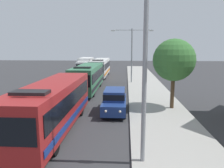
% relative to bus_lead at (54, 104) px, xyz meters
% --- Properties ---
extents(bus_lead, '(2.58, 10.93, 3.21)m').
position_rel_bus_lead_xyz_m(bus_lead, '(0.00, 0.00, 0.00)').
color(bus_lead, maroon).
rests_on(bus_lead, ground_plane).
extents(bus_second_in_line, '(2.58, 10.65, 3.21)m').
position_rel_bus_lead_xyz_m(bus_second_in_line, '(-0.00, 12.69, -0.00)').
color(bus_second_in_line, '#33724C').
rests_on(bus_second_in_line, ground_plane).
extents(bus_middle, '(2.58, 11.45, 3.21)m').
position_rel_bus_lead_xyz_m(bus_middle, '(0.00, 25.70, 0.00)').
color(bus_middle, silver).
rests_on(bus_middle, ground_plane).
extents(white_suv, '(1.86, 4.80, 1.90)m').
position_rel_bus_lead_xyz_m(white_suv, '(3.70, 3.99, -0.66)').
color(white_suv, navy).
rests_on(white_suv, ground_plane).
extents(box_truck_oncoming, '(2.35, 7.18, 3.15)m').
position_rel_bus_lead_xyz_m(box_truck_oncoming, '(-3.30, 28.91, 0.01)').
color(box_truck_oncoming, white).
rests_on(box_truck_oncoming, ground_plane).
extents(streetlamp_near, '(5.48, 0.28, 8.24)m').
position_rel_bus_lead_xyz_m(streetlamp_near, '(5.40, -3.91, 3.48)').
color(streetlamp_near, gray).
rests_on(streetlamp_near, sidewalk).
extents(streetlamp_mid, '(5.98, 0.28, 7.69)m').
position_rel_bus_lead_xyz_m(streetlamp_mid, '(5.40, 18.61, 3.22)').
color(streetlamp_mid, gray).
rests_on(streetlamp_mid, sidewalk).
extents(roadside_tree, '(3.49, 3.49, 5.82)m').
position_rel_bus_lead_xyz_m(roadside_tree, '(8.53, 5.10, 2.52)').
color(roadside_tree, '#4C3823').
rests_on(roadside_tree, sidewalk).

